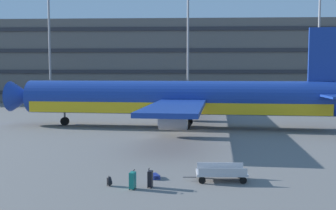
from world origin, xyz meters
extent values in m
plane|color=slate|center=(0.00, 0.00, 0.00)|extent=(600.00, 600.00, 0.00)
cube|color=#605B56|center=(0.00, 44.14, 7.94)|extent=(162.11, 17.82, 15.88)
cube|color=#2D2D33|center=(0.00, 35.13, 1.99)|extent=(160.49, 0.24, 0.70)
cube|color=#2D2D33|center=(0.00, 35.13, 5.96)|extent=(160.49, 0.24, 0.70)
cube|color=#2D2D33|center=(0.00, 35.13, 9.93)|extent=(160.49, 0.24, 0.70)
cube|color=#2D2D33|center=(0.00, 35.13, 13.90)|extent=(160.49, 0.24, 0.70)
cylinder|color=navy|center=(-1.01, 2.26, 3.10)|extent=(31.74, 6.42, 3.47)
cube|color=yellow|center=(-1.01, 2.26, 2.15)|extent=(30.48, 6.24, 1.11)
cone|color=navy|center=(-17.67, 3.84, 3.10)|extent=(3.07, 3.54, 3.29)
cube|color=navy|center=(14.09, 0.83, 7.43)|extent=(4.17, 0.75, 5.20)
cube|color=navy|center=(13.39, -2.41, 3.54)|extent=(2.28, 5.35, 0.20)
cube|color=navy|center=(14.01, 4.14, 3.54)|extent=(2.28, 5.35, 0.20)
cube|color=navy|center=(-0.81, -6.16, 2.84)|extent=(5.63, 13.61, 0.36)
cube|color=navy|center=(0.77, 10.49, 2.84)|extent=(5.63, 13.61, 0.36)
cylinder|color=#9E9EA3|center=(-1.08, -3.73, 1.59)|extent=(2.65, 2.13, 1.91)
cylinder|color=#9E9EA3|center=(0.05, 8.16, 1.59)|extent=(2.65, 2.13, 1.91)
cylinder|color=black|center=(-12.95, 3.39, 0.45)|extent=(0.93, 0.43, 0.90)
cylinder|color=slate|center=(-12.95, 3.39, 1.13)|extent=(0.20, 0.20, 1.37)
cylinder|color=black|center=(0.10, 0.67, 0.45)|extent=(0.93, 0.43, 0.90)
cylinder|color=slate|center=(0.10, 0.67, 1.13)|extent=(0.20, 0.20, 1.37)
cylinder|color=black|center=(0.38, 3.61, 0.45)|extent=(0.93, 0.43, 0.90)
cylinder|color=slate|center=(0.38, 3.61, 1.13)|extent=(0.20, 0.20, 1.37)
cylinder|color=gray|center=(-23.12, 28.44, 9.67)|extent=(0.36, 0.36, 19.34)
cylinder|color=gray|center=(0.58, 28.44, 12.43)|extent=(0.36, 0.36, 24.86)
cylinder|color=gray|center=(22.38, 28.44, 12.93)|extent=(0.36, 0.36, 25.86)
cube|color=black|center=(-1.82, -18.91, 0.44)|extent=(0.26, 0.38, 0.77)
cylinder|color=#333338|center=(-1.87, -18.81, 0.88)|extent=(0.02, 0.02, 0.11)
cylinder|color=#333338|center=(-1.89, -19.00, 0.88)|extent=(0.02, 0.02, 0.11)
cube|color=black|center=(-1.88, -18.90, 0.94)|extent=(0.05, 0.20, 0.02)
cylinder|color=black|center=(-1.71, -18.78, 0.03)|extent=(0.05, 0.03, 0.05)
cylinder|color=black|center=(-1.75, -19.07, 0.03)|extent=(0.05, 0.03, 0.05)
cylinder|color=black|center=(-1.89, -18.76, 0.03)|extent=(0.05, 0.03, 0.05)
cylinder|color=black|center=(-1.92, -19.04, 0.03)|extent=(0.05, 0.03, 0.05)
cube|color=#147266|center=(-2.65, -19.23, 0.44)|extent=(0.32, 0.44, 0.78)
cylinder|color=#333338|center=(-2.60, -19.35, 0.89)|extent=(0.02, 0.02, 0.12)
cylinder|color=#333338|center=(-2.55, -19.14, 0.89)|extent=(0.02, 0.02, 0.12)
cube|color=black|center=(-2.57, -19.25, 0.95)|extent=(0.07, 0.22, 0.02)
cylinder|color=black|center=(-2.78, -19.37, 0.03)|extent=(0.05, 0.03, 0.05)
cylinder|color=black|center=(-2.71, -19.05, 0.03)|extent=(0.05, 0.03, 0.05)
cylinder|color=black|center=(-2.58, -19.41, 0.03)|extent=(0.05, 0.03, 0.05)
cylinder|color=black|center=(-2.52, -19.09, 0.03)|extent=(0.05, 0.03, 0.05)
cube|color=navy|center=(-1.72, -17.25, 0.11)|extent=(0.63, 0.79, 0.22)
cube|color=black|center=(-1.58, -17.58, 0.11)|extent=(0.19, 0.10, 0.02)
ellipsoid|color=black|center=(-3.86, -18.76, 0.24)|extent=(0.24, 0.37, 0.49)
ellipsoid|color=black|center=(-3.77, -18.77, 0.17)|extent=(0.12, 0.25, 0.22)
torus|color=black|center=(-3.89, -18.75, 0.50)|extent=(0.02, 0.08, 0.08)
cube|color=black|center=(-3.93, -18.65, 0.24)|extent=(0.03, 0.04, 0.41)
cube|color=black|center=(-3.96, -18.84, 0.24)|extent=(0.03, 0.04, 0.41)
cube|color=#B7B7BC|center=(1.79, -17.58, 0.42)|extent=(2.63, 1.35, 0.12)
cylinder|color=#4C4C51|center=(0.14, -17.61, 0.18)|extent=(0.70, 0.06, 0.05)
cube|color=#B7B7BC|center=(1.80, -18.20, 0.62)|extent=(2.47, 0.09, 0.40)
cube|color=#B7B7BC|center=(1.77, -16.96, 0.62)|extent=(2.47, 0.09, 0.40)
cylinder|color=black|center=(0.76, -18.15, 0.18)|extent=(0.36, 0.11, 0.36)
cylinder|color=black|center=(0.74, -17.05, 0.18)|extent=(0.36, 0.11, 0.36)
cylinder|color=black|center=(2.84, -18.11, 0.18)|extent=(0.36, 0.11, 0.36)
cylinder|color=black|center=(2.82, -17.00, 0.18)|extent=(0.36, 0.11, 0.36)
camera|label=1|loc=(-0.23, -37.39, 5.58)|focal=41.25mm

